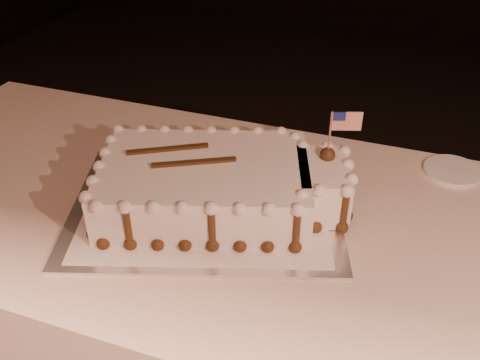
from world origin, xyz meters
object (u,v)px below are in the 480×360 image
(banquet_table, at_px, (339,355))
(cake_board, at_px, (206,206))
(side_plate, at_px, (452,171))
(sheet_cake, at_px, (219,185))

(banquet_table, xyz_separation_m, cake_board, (-0.33, -0.01, 0.38))
(cake_board, bearing_deg, side_plate, 14.73)
(sheet_cake, bearing_deg, cake_board, -161.65)
(cake_board, height_order, sheet_cake, sheet_cake)
(cake_board, xyz_separation_m, sheet_cake, (0.03, 0.01, 0.06))
(banquet_table, height_order, sheet_cake, sheet_cake)
(sheet_cake, xyz_separation_m, side_plate, (0.48, 0.32, -0.06))
(side_plate, bearing_deg, cake_board, -147.14)
(cake_board, distance_m, side_plate, 0.61)
(banquet_table, distance_m, cake_board, 0.51)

